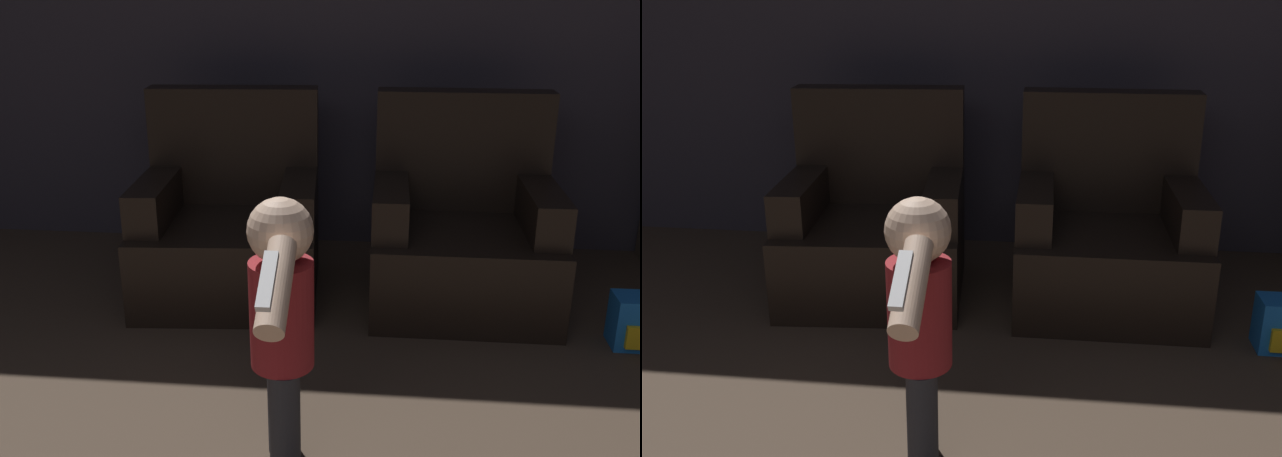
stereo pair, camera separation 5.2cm
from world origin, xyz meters
The scene contains 4 objects.
wall_back centered at (0.00, 4.50, 1.30)m, with size 8.40×0.05×2.60m.
armchair_left centered at (-0.25, 3.74, 0.33)m, with size 0.91×0.85×0.98m.
armchair_right centered at (0.88, 3.74, 0.33)m, with size 0.85×0.79×0.98m.
person_toddler centered at (0.21, 2.39, 0.53)m, with size 0.20×0.61×0.90m.
Camera 2 is at (0.57, 0.47, 1.50)m, focal length 40.00 mm.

